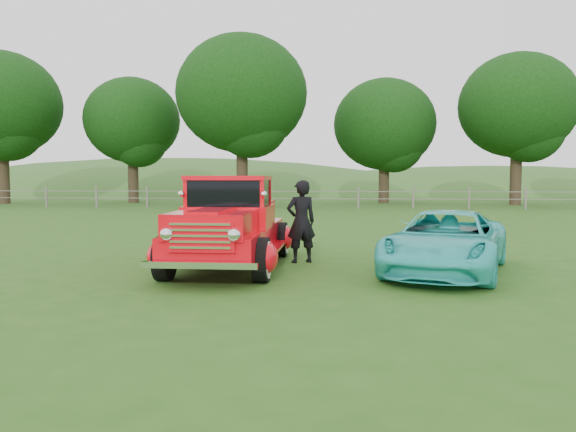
# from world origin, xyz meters

# --- Properties ---
(ground) EXTENTS (140.00, 140.00, 0.00)m
(ground) POSITION_xyz_m (0.00, 0.00, 0.00)
(ground) COLOR #265316
(ground) RESTS_ON ground
(distant_hills) EXTENTS (116.00, 60.00, 18.00)m
(distant_hills) POSITION_xyz_m (-4.08, 59.46, -4.55)
(distant_hills) COLOR #335F23
(distant_hills) RESTS_ON ground
(fence_line) EXTENTS (48.00, 0.12, 1.20)m
(fence_line) POSITION_xyz_m (0.00, 22.00, 0.60)
(fence_line) COLOR #6D665C
(fence_line) RESTS_ON ground
(tree_far_west) EXTENTS (7.60, 7.60, 9.93)m
(tree_far_west) POSITION_xyz_m (-20.00, 26.00, 6.49)
(tree_far_west) COLOR black
(tree_far_west) RESTS_ON ground
(tree_mid_west) EXTENTS (6.40, 6.40, 8.46)m
(tree_mid_west) POSITION_xyz_m (-12.00, 28.00, 5.55)
(tree_mid_west) COLOR black
(tree_mid_west) RESTS_ON ground
(tree_near_west) EXTENTS (8.00, 8.00, 10.42)m
(tree_near_west) POSITION_xyz_m (-4.00, 25.00, 6.80)
(tree_near_west) COLOR black
(tree_near_west) RESTS_ON ground
(tree_near_east) EXTENTS (6.80, 6.80, 8.33)m
(tree_near_east) POSITION_xyz_m (5.00, 29.00, 5.25)
(tree_near_east) COLOR black
(tree_near_east) RESTS_ON ground
(tree_mid_east) EXTENTS (7.20, 7.20, 9.44)m
(tree_mid_east) POSITION_xyz_m (13.00, 27.00, 6.17)
(tree_mid_east) COLOR black
(tree_mid_east) RESTS_ON ground
(red_pickup) EXTENTS (2.26, 5.00, 1.78)m
(red_pickup) POSITION_xyz_m (-0.35, 1.45, 0.80)
(red_pickup) COLOR black
(red_pickup) RESTS_ON ground
(teal_sedan) EXTENTS (3.14, 4.51, 1.14)m
(teal_sedan) POSITION_xyz_m (3.70, 1.10, 0.57)
(teal_sedan) COLOR #32CAC3
(teal_sedan) RESTS_ON ground
(man) EXTENTS (0.73, 0.61, 1.70)m
(man) POSITION_xyz_m (0.99, 2.16, 0.85)
(man) COLOR black
(man) RESTS_ON ground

